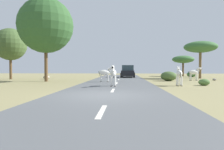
% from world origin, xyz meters
% --- Properties ---
extents(ground_plane, '(90.00, 90.00, 0.00)m').
position_xyz_m(ground_plane, '(0.00, 0.00, 0.00)').
color(ground_plane, '#8E8456').
extents(road, '(6.00, 64.00, 0.05)m').
position_xyz_m(road, '(0.40, 0.00, 0.03)').
color(road, '#56595B').
rests_on(road, ground_plane).
extents(lane_markings, '(0.16, 56.00, 0.01)m').
position_xyz_m(lane_markings, '(0.40, -1.00, 0.05)').
color(lane_markings, silver).
rests_on(lane_markings, road).
extents(zebra_0, '(0.43, 1.64, 1.55)m').
position_xyz_m(zebra_0, '(0.28, 4.97, 0.97)').
color(zebra_0, silver).
rests_on(zebra_0, road).
extents(zebra_1, '(1.54, 0.61, 1.47)m').
position_xyz_m(zebra_1, '(-0.73, 9.77, 0.92)').
color(zebra_1, silver).
rests_on(zebra_1, road).
extents(zebra_2, '(0.54, 1.63, 1.54)m').
position_xyz_m(zebra_2, '(5.24, 6.22, 0.92)').
color(zebra_2, silver).
rests_on(zebra_2, ground_plane).
extents(zebra_3, '(1.57, 0.57, 1.49)m').
position_xyz_m(zebra_3, '(8.67, 13.34, 0.89)').
color(zebra_3, silver).
rests_on(zebra_3, ground_plane).
extents(car_0, '(2.14, 4.40, 1.74)m').
position_xyz_m(car_0, '(1.57, 20.56, 0.85)').
color(car_0, black).
rests_on(car_0, road).
extents(tree_0, '(4.21, 4.21, 4.87)m').
position_xyz_m(tree_0, '(10.99, 18.26, 4.10)').
color(tree_0, brown).
rests_on(tree_0, ground_plane).
extents(tree_2, '(5.53, 5.53, 8.40)m').
position_xyz_m(tree_2, '(-6.85, 10.83, 5.63)').
color(tree_2, brown).
rests_on(tree_2, ground_plane).
extents(tree_3, '(3.58, 3.58, 3.46)m').
position_xyz_m(tree_3, '(10.89, 26.03, 2.82)').
color(tree_3, brown).
rests_on(tree_3, ground_plane).
extents(tree_4, '(3.91, 3.91, 6.22)m').
position_xyz_m(tree_4, '(-12.87, 15.05, 4.25)').
color(tree_4, brown).
rests_on(tree_4, ground_plane).
extents(bush_0, '(0.85, 0.77, 0.51)m').
position_xyz_m(bush_0, '(7.24, 6.56, 0.26)').
color(bush_0, '#4C7038').
rests_on(bush_0, ground_plane).
extents(bush_1, '(1.67, 1.50, 1.00)m').
position_xyz_m(bush_1, '(5.75, 12.55, 0.50)').
color(bush_1, '#425B2D').
rests_on(bush_1, ground_plane).
extents(bush_4, '(1.38, 1.24, 0.83)m').
position_xyz_m(bush_4, '(11.27, 22.74, 0.41)').
color(bush_4, '#386633').
rests_on(bush_4, ground_plane).
extents(rock_0, '(0.77, 0.76, 0.46)m').
position_xyz_m(rock_0, '(-8.51, 15.30, 0.23)').
color(rock_0, '#A89E8C').
rests_on(rock_0, ground_plane).
extents(rock_1, '(0.39, 0.38, 0.25)m').
position_xyz_m(rock_1, '(10.84, 13.40, 0.12)').
color(rock_1, gray).
rests_on(rock_1, ground_plane).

